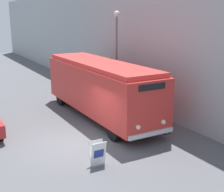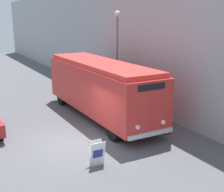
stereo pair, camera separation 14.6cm
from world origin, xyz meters
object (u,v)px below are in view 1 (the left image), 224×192
vintage_bus (100,86)px  traffic_cone (166,128)px  sign_board (98,154)px  streetlamp (117,45)px

vintage_bus → traffic_cone: 4.63m
sign_board → streetlamp: size_ratio=0.17×
vintage_bus → streetlamp: bearing=36.7°
traffic_cone → vintage_bus: bearing=112.1°
streetlamp → vintage_bus: bearing=-143.3°
vintage_bus → traffic_cone: size_ratio=17.86×
sign_board → streetlamp: 9.17m
streetlamp → traffic_cone: streetlamp is taller
vintage_bus → traffic_cone: (1.64, -4.04, -1.57)m
vintage_bus → streetlamp: size_ratio=1.65×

